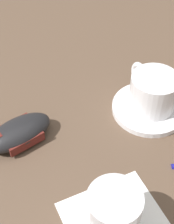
% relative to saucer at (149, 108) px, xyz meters
% --- Properties ---
extents(ground_plane, '(3.00, 3.00, 0.00)m').
position_rel_saucer_xyz_m(ground_plane, '(-0.08, -0.09, -0.01)').
color(ground_plane, brown).
extents(saucer, '(0.13, 0.13, 0.01)m').
position_rel_saucer_xyz_m(saucer, '(0.00, 0.00, 0.00)').
color(saucer, white).
rests_on(saucer, ground).
extents(coffee_cup, '(0.08, 0.11, 0.06)m').
position_rel_saucer_xyz_m(coffee_cup, '(0.00, 0.00, 0.04)').
color(coffee_cup, white).
rests_on(coffee_cup, saucer).
extents(computer_mouse, '(0.12, 0.10, 0.04)m').
position_rel_saucer_xyz_m(computer_mouse, '(-0.22, -0.03, 0.01)').
color(computer_mouse, black).
rests_on(computer_mouse, ground).
extents(drinking_glass, '(0.07, 0.07, 0.08)m').
position_rel_saucer_xyz_m(drinking_glass, '(-0.11, -0.20, 0.04)').
color(drinking_glass, silver).
rests_on(drinking_glass, napkin_under_glass).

